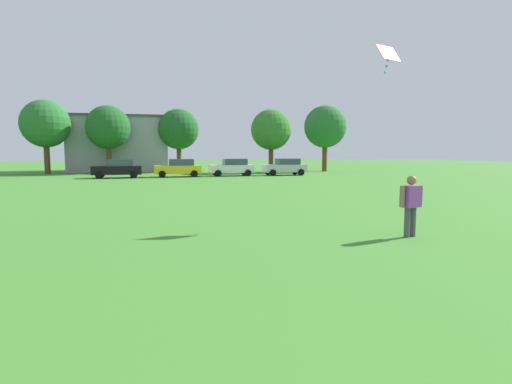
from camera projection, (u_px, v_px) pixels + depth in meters
ground_plane at (151, 186)px, 28.48m from camera, size 160.00×160.00×0.00m
adult_bystander at (411, 201)px, 11.56m from camera, size 0.80×0.47×1.74m
kite at (388, 55)px, 14.76m from camera, size 1.03×0.72×1.04m
parked_car_black_0 at (118, 168)px, 37.25m from camera, size 4.30×2.02×1.68m
parked_car_yellow_1 at (179, 168)px, 38.81m from camera, size 4.30×2.02×1.68m
parked_car_white_2 at (232, 167)px, 40.36m from camera, size 4.30×2.02×1.68m
parked_car_silver_3 at (285, 167)px, 41.44m from camera, size 4.30×2.02×1.68m
tree_left at (45, 124)px, 43.38m from camera, size 5.02×5.02×7.82m
tree_center_left at (108, 128)px, 44.83m from camera, size 4.74×4.74×7.39m
tree_center_right at (179, 129)px, 47.83m from camera, size 4.69×4.69×7.31m
tree_right at (271, 130)px, 46.68m from camera, size 4.59×4.59×7.15m
tree_far_right at (325, 127)px, 49.14m from camera, size 5.05×5.05×7.86m
house_left at (120, 144)px, 50.37m from camera, size 11.58×8.46×6.60m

